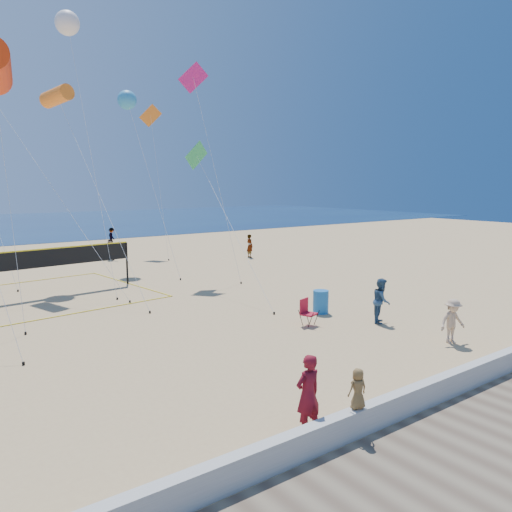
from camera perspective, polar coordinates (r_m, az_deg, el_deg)
ground at (r=13.87m, az=4.32°, el=-14.11°), size 120.00×120.00×0.00m
seawall at (r=11.83m, az=14.25°, el=-16.86°), size 32.00×0.30×0.60m
boardwalk at (r=10.95m, az=22.85°, el=-21.10°), size 32.00×3.60×0.03m
woman at (r=10.96m, az=5.95°, el=-15.46°), size 0.64×0.42×1.74m
toddler at (r=10.97m, az=11.56°, el=-14.64°), size 0.47×0.35×0.87m
bystander_a at (r=19.69m, az=14.15°, el=-4.96°), size 1.06×1.02×1.72m
bystander_b at (r=17.92m, az=21.54°, el=-6.95°), size 1.07×0.77×1.50m
far_person_1 at (r=36.22m, az=-16.28°, el=0.72°), size 1.15×1.36×1.47m
far_person_2 at (r=35.93m, az=-0.72°, el=1.16°), size 0.44×0.63×1.68m
far_person_4 at (r=44.75m, az=-16.16°, el=2.14°), size 0.60×1.01×1.54m
camp_chair at (r=18.89m, az=5.81°, el=-6.21°), size 0.66×0.78×1.12m
trash_barrel at (r=20.71m, az=7.41°, el=-5.21°), size 0.63×0.63×0.95m
volleyball_net at (r=25.53m, az=-22.80°, el=-0.80°), size 9.37×9.24×2.27m
kite_2 at (r=27.97m, az=-21.79°, el=16.57°), size 1.78×9.12×10.14m
kite_4 at (r=27.14m, az=-6.41°, el=10.54°), size 2.17×8.74×7.59m
kite_5 at (r=29.58m, az=-6.89°, el=18.48°), size 1.67×4.34×12.03m
kite_6 at (r=32.82m, az=-20.76°, el=23.62°), size 1.84×9.41×14.95m
kite_7 at (r=33.92m, az=-14.53°, el=16.86°), size 1.52×7.52×11.12m
kite_9 at (r=39.77m, az=-11.86°, el=14.65°), size 2.05×5.51×11.26m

